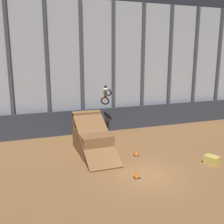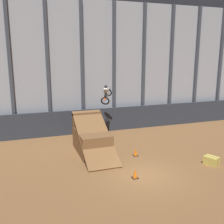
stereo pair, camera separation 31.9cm
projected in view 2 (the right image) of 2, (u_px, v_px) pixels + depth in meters
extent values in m
plane|color=brown|center=(146.00, 176.00, 15.82)|extent=(60.00, 60.00, 0.00)
cube|color=#A3A8B2|center=(98.00, 68.00, 24.23)|extent=(32.00, 0.12, 11.89)
cube|color=#3D424C|center=(10.00, 69.00, 21.66)|extent=(0.28, 0.28, 11.89)
cube|color=#3D424C|center=(48.00, 69.00, 22.62)|extent=(0.28, 0.28, 11.89)
cube|color=#3D424C|center=(82.00, 68.00, 23.57)|extent=(0.28, 0.28, 11.89)
cube|color=#3D424C|center=(114.00, 68.00, 24.52)|extent=(0.28, 0.28, 11.89)
cube|color=#3D424C|center=(144.00, 67.00, 25.48)|extent=(0.28, 0.28, 11.89)
cube|color=#3D424C|center=(171.00, 67.00, 26.43)|extent=(0.28, 0.28, 11.89)
cube|color=#3D424C|center=(196.00, 66.00, 27.39)|extent=(0.28, 0.28, 11.89)
cube|color=#3D424C|center=(220.00, 66.00, 28.34)|extent=(0.28, 0.28, 11.89)
cube|color=#2D333D|center=(101.00, 120.00, 24.62)|extent=(31.36, 0.20, 2.23)
cube|color=brown|center=(92.00, 141.00, 19.56)|extent=(2.21, 3.67, 1.63)
cube|color=brown|center=(87.00, 129.00, 20.91)|extent=(2.25, 0.50, 2.72)
cube|color=brown|center=(95.00, 137.00, 18.71)|extent=(2.25, 5.34, 2.89)
torus|color=black|center=(108.00, 93.00, 22.81)|extent=(0.82, 0.67, 0.72)
torus|color=black|center=(105.00, 101.00, 21.66)|extent=(0.82, 0.67, 0.72)
cube|color=#B7B7BC|center=(106.00, 96.00, 22.13)|extent=(0.43, 0.60, 0.45)
cube|color=#E54C19|center=(106.00, 93.00, 22.16)|extent=(0.41, 0.53, 0.39)
cube|color=black|center=(106.00, 95.00, 21.82)|extent=(0.40, 0.57, 0.32)
cube|color=#E54C19|center=(105.00, 99.00, 21.44)|extent=(0.29, 0.38, 0.19)
cylinder|color=#B7B7BC|center=(107.00, 91.00, 22.53)|extent=(0.08, 0.08, 0.55)
cylinder|color=black|center=(107.00, 89.00, 22.36)|extent=(0.46, 0.52, 0.04)
cube|color=silver|center=(106.00, 91.00, 21.83)|extent=(0.46, 0.54, 0.50)
sphere|color=black|center=(106.00, 87.00, 21.73)|extent=(0.39, 0.42, 0.34)
cylinder|color=silver|center=(105.00, 93.00, 22.04)|extent=(0.30, 0.44, 0.20)
cylinder|color=silver|center=(108.00, 93.00, 22.00)|extent=(0.30, 0.44, 0.20)
cylinder|color=silver|center=(104.00, 89.00, 22.04)|extent=(0.31, 0.50, 0.09)
cylinder|color=silver|center=(108.00, 89.00, 21.99)|extent=(0.31, 0.50, 0.09)
cube|color=black|center=(135.00, 155.00, 18.93)|extent=(0.36, 0.36, 0.03)
cone|color=orange|center=(136.00, 152.00, 18.87)|extent=(0.28, 0.28, 0.55)
cube|color=black|center=(135.00, 178.00, 15.50)|extent=(0.36, 0.36, 0.03)
cone|color=orange|center=(135.00, 173.00, 15.44)|extent=(0.28, 0.28, 0.55)
cube|color=#CCB751|center=(211.00, 161.00, 17.34)|extent=(0.90, 1.06, 0.56)
cube|color=#996623|center=(211.00, 161.00, 17.34)|extent=(0.39, 0.85, 0.57)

